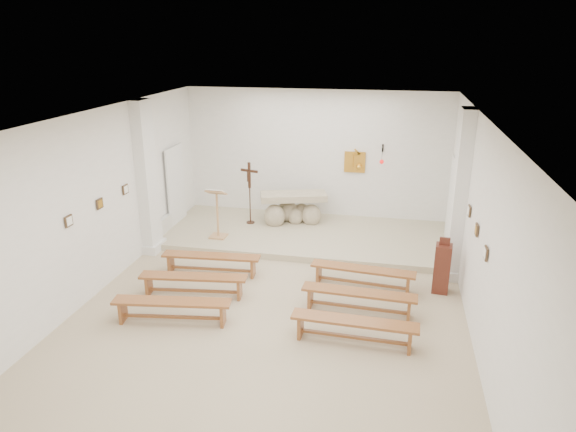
% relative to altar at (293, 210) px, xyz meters
% --- Properties ---
extents(ground, '(7.00, 10.00, 0.00)m').
position_rel_altar_xyz_m(ground, '(0.45, -4.14, -0.48)').
color(ground, tan).
rests_on(ground, ground).
extents(wall_left, '(0.02, 10.00, 3.50)m').
position_rel_altar_xyz_m(wall_left, '(-3.04, -4.14, 1.27)').
color(wall_left, white).
rests_on(wall_left, ground).
extents(wall_right, '(0.02, 10.00, 3.50)m').
position_rel_altar_xyz_m(wall_right, '(3.94, -4.14, 1.27)').
color(wall_right, white).
rests_on(wall_right, ground).
extents(wall_back, '(7.00, 0.02, 3.50)m').
position_rel_altar_xyz_m(wall_back, '(0.45, 0.85, 1.27)').
color(wall_back, white).
rests_on(wall_back, ground).
extents(ceiling, '(7.00, 10.00, 0.02)m').
position_rel_altar_xyz_m(ceiling, '(0.45, -4.14, 3.01)').
color(ceiling, silver).
rests_on(ceiling, wall_back).
extents(sanctuary_platform, '(6.98, 3.00, 0.15)m').
position_rel_altar_xyz_m(sanctuary_platform, '(0.45, -0.64, -0.41)').
color(sanctuary_platform, tan).
rests_on(sanctuary_platform, ground).
extents(pilaster_left, '(0.26, 0.55, 3.50)m').
position_rel_altar_xyz_m(pilaster_left, '(-2.92, -2.14, 1.27)').
color(pilaster_left, white).
rests_on(pilaster_left, ground).
extents(pilaster_right, '(0.26, 0.55, 3.50)m').
position_rel_altar_xyz_m(pilaster_right, '(3.82, -2.14, 1.27)').
color(pilaster_right, white).
rests_on(pilaster_right, ground).
extents(gold_wall_relief, '(0.55, 0.04, 0.55)m').
position_rel_altar_xyz_m(gold_wall_relief, '(1.50, 0.82, 1.17)').
color(gold_wall_relief, gold).
rests_on(gold_wall_relief, wall_back).
extents(sanctuary_lamp, '(0.11, 0.36, 0.44)m').
position_rel_altar_xyz_m(sanctuary_lamp, '(2.20, 0.56, 1.32)').
color(sanctuary_lamp, black).
rests_on(sanctuary_lamp, wall_back).
extents(station_frame_left_front, '(0.03, 0.20, 0.20)m').
position_rel_altar_xyz_m(station_frame_left_front, '(-3.02, -4.94, 1.24)').
color(station_frame_left_front, '#44301E').
rests_on(station_frame_left_front, wall_left).
extents(station_frame_left_mid, '(0.03, 0.20, 0.20)m').
position_rel_altar_xyz_m(station_frame_left_mid, '(-3.02, -3.94, 1.24)').
color(station_frame_left_mid, '#44301E').
rests_on(station_frame_left_mid, wall_left).
extents(station_frame_left_rear, '(0.03, 0.20, 0.20)m').
position_rel_altar_xyz_m(station_frame_left_rear, '(-3.02, -2.94, 1.24)').
color(station_frame_left_rear, '#44301E').
rests_on(station_frame_left_rear, wall_left).
extents(station_frame_right_front, '(0.03, 0.20, 0.20)m').
position_rel_altar_xyz_m(station_frame_right_front, '(3.92, -4.94, 1.24)').
color(station_frame_right_front, '#44301E').
rests_on(station_frame_right_front, wall_right).
extents(station_frame_right_mid, '(0.03, 0.20, 0.20)m').
position_rel_altar_xyz_m(station_frame_right_mid, '(3.92, -3.94, 1.24)').
color(station_frame_right_mid, '#44301E').
rests_on(station_frame_right_mid, wall_right).
extents(station_frame_right_rear, '(0.03, 0.20, 0.20)m').
position_rel_altar_xyz_m(station_frame_right_rear, '(3.92, -2.94, 1.24)').
color(station_frame_right_rear, '#44301E').
rests_on(station_frame_right_rear, wall_right).
extents(radiator_left, '(0.10, 0.85, 0.52)m').
position_rel_altar_xyz_m(radiator_left, '(-2.98, -1.44, -0.21)').
color(radiator_left, silver).
rests_on(radiator_left, ground).
extents(radiator_right, '(0.10, 0.85, 0.52)m').
position_rel_altar_xyz_m(radiator_right, '(3.88, -1.44, -0.21)').
color(radiator_right, silver).
rests_on(radiator_right, ground).
extents(altar, '(1.81, 1.11, 0.87)m').
position_rel_altar_xyz_m(altar, '(0.00, 0.00, 0.00)').
color(altar, '#BEB091').
rests_on(altar, sanctuary_platform).
extents(lectern, '(0.46, 0.39, 1.26)m').
position_rel_altar_xyz_m(lectern, '(-1.56, -1.41, 0.29)').
color(lectern, tan).
rests_on(lectern, sanctuary_platform).
extents(crucifix_stand, '(0.48, 0.21, 1.62)m').
position_rel_altar_xyz_m(crucifix_stand, '(-1.07, -0.27, 0.60)').
color(crucifix_stand, '#3C1E13').
rests_on(crucifix_stand, sanctuary_platform).
extents(potted_plant, '(0.52, 0.49, 0.47)m').
position_rel_altar_xyz_m(potted_plant, '(-0.42, -0.04, -0.10)').
color(potted_plant, '#2A4F1F').
rests_on(potted_plant, sanctuary_platform).
extents(donation_pedestal, '(0.34, 0.34, 1.15)m').
position_rel_altar_xyz_m(donation_pedestal, '(3.55, -2.92, 0.02)').
color(donation_pedestal, '#532417').
rests_on(donation_pedestal, ground).
extents(bench_left_front, '(2.09, 0.49, 0.44)m').
position_rel_altar_xyz_m(bench_left_front, '(-1.14, -3.08, -0.16)').
color(bench_left_front, brown).
rests_on(bench_left_front, ground).
extents(bench_right_front, '(2.09, 0.53, 0.44)m').
position_rel_altar_xyz_m(bench_right_front, '(2.03, -3.08, -0.16)').
color(bench_right_front, brown).
rests_on(bench_right_front, ground).
extents(bench_left_second, '(2.09, 0.58, 0.44)m').
position_rel_altar_xyz_m(bench_left_second, '(-1.14, -4.08, -0.16)').
color(bench_left_second, brown).
rests_on(bench_left_second, ground).
extents(bench_right_second, '(2.08, 0.43, 0.44)m').
position_rel_altar_xyz_m(bench_right_second, '(2.03, -4.08, -0.16)').
color(bench_right_second, brown).
rests_on(bench_right_second, ground).
extents(bench_left_third, '(2.09, 0.61, 0.44)m').
position_rel_altar_xyz_m(bench_left_third, '(-1.14, -5.08, -0.16)').
color(bench_left_third, brown).
rests_on(bench_left_third, ground).
extents(bench_right_third, '(2.08, 0.41, 0.44)m').
position_rel_altar_xyz_m(bench_right_third, '(2.03, -5.08, -0.16)').
color(bench_right_third, brown).
rests_on(bench_right_third, ground).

